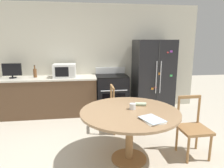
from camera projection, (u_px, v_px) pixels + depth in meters
back_wall at (96, 58)px, 5.00m from camera, size 5.20×0.10×2.60m
kitchen_counter at (50, 96)px, 4.68m from camera, size 2.19×0.64×0.90m
refrigerator at (153, 76)px, 4.87m from camera, size 0.90×0.73×1.75m
oven_range at (112, 94)px, 4.85m from camera, size 0.74×0.68×1.08m
microwave at (65, 71)px, 4.60m from camera, size 0.50×0.40×0.31m
countertop_tv at (12, 70)px, 4.47m from camera, size 0.41×0.16×0.33m
counter_bottle at (35, 73)px, 4.58m from camera, size 0.08×0.08×0.29m
dining_table at (130, 119)px, 2.84m from camera, size 1.40×1.40×0.76m
dining_chair_right at (193, 128)px, 3.00m from camera, size 0.43×0.43×0.90m
dining_chair_far at (120, 109)px, 3.83m from camera, size 0.42×0.42×0.90m
candle_glass at (133, 107)px, 2.86m from camera, size 0.09×0.09×0.09m
folded_napkin at (141, 104)px, 3.02m from camera, size 0.17×0.09×0.05m
mail_stack at (152, 120)px, 2.46m from camera, size 0.31×0.36×0.02m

